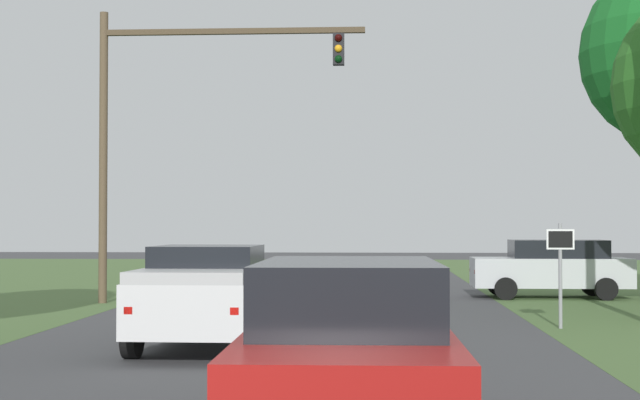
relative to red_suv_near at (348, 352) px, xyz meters
The scene contains 6 objects.
ground_plane 7.42m from the red_suv_near, 101.68° to the left, with size 120.00×120.00×0.00m, color #424244.
red_suv_near is the anchor object (origin of this frame).
pickup_truck_lead 8.44m from the red_suv_near, 109.34° to the left, with size 2.37×5.13×1.88m.
traffic_light 19.20m from the red_suv_near, 107.79° to the left, with size 7.68×0.40×8.41m.
keep_moving_sign 12.44m from the red_suv_near, 69.86° to the left, with size 0.60×0.09×2.29m.
crossing_suv_far 21.31m from the red_suv_near, 74.54° to the left, with size 4.78×2.19×1.78m.
Camera 1 is at (1.77, -4.82, 2.28)m, focal length 54.32 mm.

